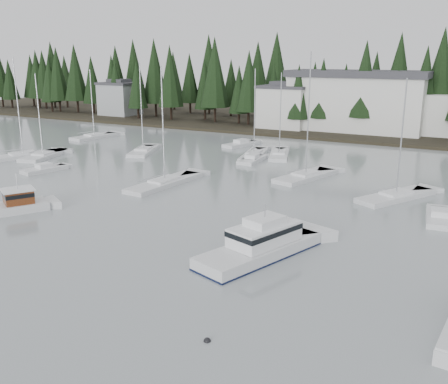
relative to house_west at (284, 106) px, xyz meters
The scene contains 21 objects.
far_shore_land 25.88m from the house_west, 45.00° to the left, with size 240.00×54.00×1.00m, color black.
conifer_treeline 19.87m from the house_west, 21.25° to the left, with size 200.00×22.00×20.00m, color black, non-canonical shape.
house_west is the anchor object (origin of this frame).
house_far_west 42.05m from the house_west, behind, with size 8.48×7.42×8.25m.
harbor_inn 15.45m from the house_west, 12.52° to the left, with size 29.50×11.50×10.90m.
lobster_boat_brown 61.75m from the house_west, 92.70° to the right, with size 6.49×8.48×4.06m.
cabin_cruiser_center 63.82m from the house_west, 69.74° to the right, with size 6.32×10.86×4.46m.
sailboat_1 26.74m from the house_west, 69.67° to the right, with size 5.38×9.43×12.27m.
sailboat_2 33.58m from the house_west, 106.96° to the right, with size 5.65×8.81×13.78m.
sailboat_3 36.00m from the house_west, 136.03° to the right, with size 4.02×9.00×12.26m.
sailboat_6 46.53m from the house_west, 84.86° to the right, with size 3.55×10.98×13.45m.
sailboat_8 48.57m from the house_west, 117.76° to the right, with size 6.50×10.74×14.32m.
sailboat_9 39.75m from the house_west, 64.52° to the right, with size 5.33×9.83×14.99m.
sailboat_11 48.68m from the house_west, 54.80° to the right, with size 6.83×9.63×12.47m.
sailboat_12 46.31m from the house_west, 115.68° to the right, with size 4.92×8.54×12.15m.
sailboat_13 27.58m from the house_west, 77.25° to the right, with size 4.63×9.99×12.80m.
runabout_0 49.63m from the house_west, 105.21° to the right, with size 3.39×5.85×1.42m.
runabout_1 55.74m from the house_west, 54.13° to the right, with size 2.88×6.01×1.42m.
runabout_3 20.01m from the house_west, 88.66° to the right, with size 3.89×7.22×1.42m.
runabout_4 31.22m from the house_west, 76.24° to the right, with size 2.51×5.94×1.42m.
mooring_buoy_dark 75.41m from the house_west, 71.19° to the right, with size 0.39×0.39×0.39m, color black.
Camera 1 is at (17.61, -11.50, 13.96)m, focal length 40.00 mm.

